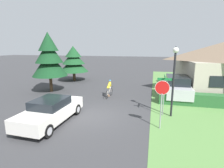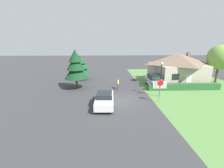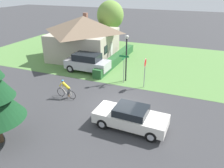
% 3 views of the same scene
% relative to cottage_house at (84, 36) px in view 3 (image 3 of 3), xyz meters
% --- Properties ---
extents(ground_plane, '(140.00, 140.00, 0.00)m').
position_rel_cottage_house_xyz_m(ground_plane, '(-10.33, -8.41, -2.58)').
color(ground_plane, '#38383A').
extents(grass_verge_right, '(16.00, 36.00, 0.01)m').
position_rel_cottage_house_xyz_m(grass_verge_right, '(1.30, -4.41, -2.57)').
color(grass_verge_right, '#568442').
rests_on(grass_verge_right, ground).
extents(cottage_house, '(9.09, 8.30, 5.05)m').
position_rel_cottage_house_xyz_m(cottage_house, '(0.00, 0.00, 0.00)').
color(cottage_house, '#B2A893').
rests_on(cottage_house, ground).
extents(hedge_row, '(10.52, 0.90, 0.92)m').
position_rel_cottage_house_xyz_m(hedge_row, '(-0.88, -4.58, -2.12)').
color(hedge_row, '#285B2D').
rests_on(hedge_row, ground).
extents(sedan_left_lane, '(2.06, 4.68, 1.48)m').
position_rel_cottage_house_xyz_m(sedan_left_lane, '(-12.37, -9.98, -1.83)').
color(sedan_left_lane, silver).
rests_on(sedan_left_lane, ground).
extents(cyclist, '(0.44, 1.81, 1.52)m').
position_rel_cottage_house_xyz_m(cyclist, '(-10.43, -3.94, -1.85)').
color(cyclist, black).
rests_on(cyclist, ground).
extents(parked_suv_right, '(2.04, 4.58, 1.93)m').
position_rel_cottage_house_xyz_m(parked_suv_right, '(-4.62, -2.81, -1.59)').
color(parked_suv_right, '#B7B7BC').
rests_on(parked_suv_right, ground).
extents(stop_sign, '(0.77, 0.07, 2.69)m').
position_rel_cottage_house_xyz_m(stop_sign, '(-6.17, -9.26, -0.65)').
color(stop_sign, gray).
rests_on(stop_sign, ground).
extents(street_lamp, '(0.34, 0.34, 4.45)m').
position_rel_cottage_house_xyz_m(street_lamp, '(-5.43, -7.30, 0.36)').
color(street_lamp, black).
rests_on(street_lamp, ground).
extents(street_name_sign, '(0.90, 0.90, 2.65)m').
position_rel_cottage_house_xyz_m(street_name_sign, '(-5.95, -7.27, -0.74)').
color(street_name_sign, gray).
rests_on(street_name_sign, ground).
extents(deciduous_tree_right, '(3.86, 3.86, 6.35)m').
position_rel_cottage_house_xyz_m(deciduous_tree_right, '(6.74, -0.70, 1.73)').
color(deciduous_tree_right, '#4C3823').
rests_on(deciduous_tree_right, ground).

